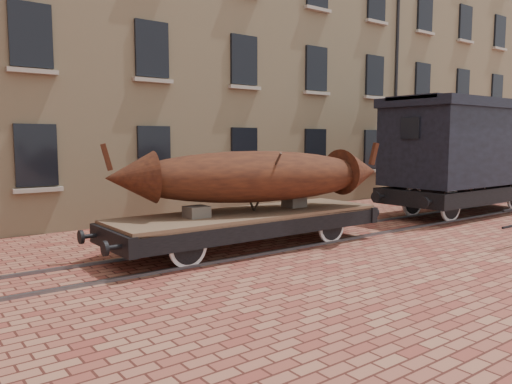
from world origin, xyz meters
TOP-DOWN VIEW (x-y plane):
  - ground at (0.00, 0.00)m, footprint 90.00×90.00m
  - warehouse_cream at (3.00, 9.99)m, footprint 40.00×10.19m
  - rail_track at (0.00, 0.00)m, footprint 30.00×1.52m
  - flatcar_wagon at (-2.43, -0.00)m, footprint 7.65×2.07m
  - iron_boat at (-2.28, 0.00)m, footprint 6.94×3.50m
  - goods_van at (7.14, 0.00)m, footprint 7.72×2.81m

SIDE VIEW (x-z plane):
  - ground at x=0.00m, z-range 0.00..0.00m
  - rail_track at x=0.00m, z-range 0.00..0.06m
  - flatcar_wagon at x=-2.43m, z-range 0.14..1.30m
  - iron_boat at x=-2.28m, z-range 0.92..2.58m
  - goods_van at x=7.14m, z-range 0.51..4.50m
  - warehouse_cream at x=3.00m, z-range 0.00..14.00m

